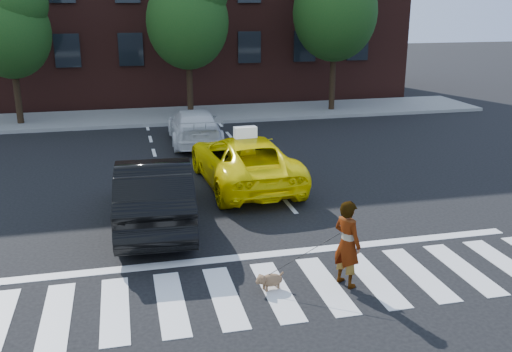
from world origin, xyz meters
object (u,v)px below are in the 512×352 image
at_px(tree_left, 9,22).
at_px(tree_mid, 188,11).
at_px(taxi, 244,160).
at_px(tree_right, 336,2).
at_px(woman, 347,244).
at_px(black_sedan, 154,191).
at_px(white_suv, 194,126).
at_px(dog, 269,280).

height_order(tree_left, tree_mid, tree_mid).
bearing_deg(taxi, tree_mid, -91.51).
height_order(tree_right, woman, tree_right).
distance_m(tree_right, taxi, 13.17).
xyz_separation_m(black_sedan, white_suv, (2.04, 8.04, -0.17)).
height_order(tree_mid, tree_right, tree_right).
bearing_deg(white_suv, tree_left, -33.24).
bearing_deg(tree_mid, woman, -87.16).
height_order(tree_mid, black_sedan, tree_mid).
relative_size(white_suv, woman, 2.67).
bearing_deg(tree_right, black_sedan, -126.37).
relative_size(woman, dog, 2.83).
distance_m(white_suv, dog, 12.03).
xyz_separation_m(tree_left, tree_mid, (7.50, -0.00, 0.41)).
bearing_deg(white_suv, dog, 90.97).
bearing_deg(dog, black_sedan, 100.18).
distance_m(tree_right, woman, 18.65).
distance_m(taxi, black_sedan, 3.80).
xyz_separation_m(tree_left, black_sedan, (4.97, -12.95, -3.61)).
height_order(tree_left, woman, tree_left).
bearing_deg(white_suv, tree_mid, -94.02).
bearing_deg(black_sedan, tree_mid, -98.24).
height_order(white_suv, dog, white_suv).
relative_size(tree_left, white_suv, 1.41).
xyz_separation_m(tree_mid, black_sedan, (-2.53, -12.95, -4.02)).
distance_m(tree_mid, dog, 17.56).
bearing_deg(tree_right, taxi, -122.93).
xyz_separation_m(tree_left, taxi, (7.77, -10.39, -3.70)).
distance_m(taxi, white_suv, 5.54).
bearing_deg(black_sedan, tree_left, -66.18).
xyz_separation_m(tree_right, white_suv, (-7.50, -4.90, -4.59)).
xyz_separation_m(tree_right, black_sedan, (-9.53, -12.95, -4.43)).
height_order(black_sedan, white_suv, black_sedan).
height_order(tree_mid, woman, tree_mid).
bearing_deg(dog, tree_right, 50.57).
distance_m(tree_left, taxi, 13.49).
height_order(tree_right, white_suv, tree_right).
height_order(tree_left, dog, tree_left).
relative_size(tree_right, white_suv, 1.67).
relative_size(taxi, woman, 3.10).
distance_m(tree_mid, black_sedan, 13.79).
relative_size(taxi, white_suv, 1.16).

